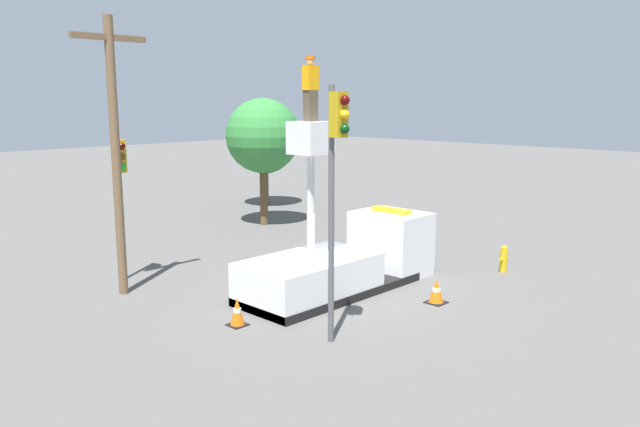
% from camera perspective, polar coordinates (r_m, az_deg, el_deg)
% --- Properties ---
extents(ground_plane, '(120.00, 120.00, 0.00)m').
position_cam_1_polar(ground_plane, '(18.71, 0.96, -7.21)').
color(ground_plane, '#565451').
extents(bucket_truck, '(6.68, 2.35, 5.06)m').
position_cam_1_polar(bucket_truck, '(18.87, 2.15, -4.38)').
color(bucket_truck, black).
rests_on(bucket_truck, ground).
extents(worker, '(0.40, 0.26, 1.75)m').
position_cam_1_polar(worker, '(17.25, -0.87, 11.34)').
color(worker, brown).
rests_on(worker, bucket_truck).
extents(traffic_light_pole, '(0.34, 0.57, 5.98)m').
position_cam_1_polar(traffic_light_pole, '(14.00, 1.45, 4.45)').
color(traffic_light_pole, '#515156').
rests_on(traffic_light_pole, ground).
extents(traffic_light_across, '(0.34, 0.57, 4.60)m').
position_cam_1_polar(traffic_light_across, '(20.13, -17.86, 3.08)').
color(traffic_light_across, '#515156').
rests_on(traffic_light_across, ground).
extents(fire_hydrant, '(0.48, 0.24, 0.91)m').
position_cam_1_polar(fire_hydrant, '(21.63, 16.44, -3.98)').
color(fire_hydrant, gold).
rests_on(fire_hydrant, ground).
extents(traffic_cone_rear, '(0.45, 0.45, 0.73)m').
position_cam_1_polar(traffic_cone_rear, '(16.11, -7.58, -8.94)').
color(traffic_cone_rear, black).
rests_on(traffic_cone_rear, ground).
extents(traffic_cone_curbside, '(0.53, 0.53, 0.70)m').
position_cam_1_polar(traffic_cone_curbside, '(17.97, 10.59, -7.02)').
color(traffic_cone_curbside, black).
rests_on(traffic_cone_curbside, ground).
extents(tree_left_bg, '(3.35, 3.35, 5.73)m').
position_cam_1_polar(tree_left_bg, '(28.23, -5.24, 7.05)').
color(tree_left_bg, brown).
rests_on(tree_left_bg, ground).
extents(tree_right_bg, '(3.27, 3.27, 5.00)m').
position_cam_1_polar(tree_right_bg, '(33.61, -5.09, 6.41)').
color(tree_right_bg, brown).
rests_on(tree_right_bg, ground).
extents(utility_pole, '(2.20, 0.26, 7.94)m').
position_cam_1_polar(utility_pole, '(18.71, -18.20, 5.69)').
color(utility_pole, brown).
rests_on(utility_pole, ground).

